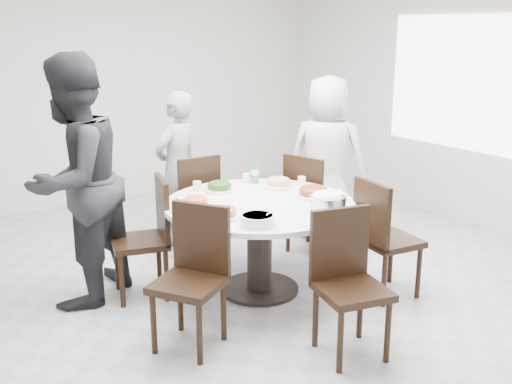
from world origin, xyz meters
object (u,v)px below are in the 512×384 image
diner_right (327,158)px  beverage_bottle (255,170)px  chair_ne (314,203)px  chair_n (191,203)px  dining_table (259,247)px  soup_bowl (258,220)px  chair_s (352,287)px  chair_se (389,238)px  diner_middle (177,168)px  chair_nw (140,239)px  diner_left (75,182)px  chair_sw (188,281)px  rice_bowl (328,203)px

diner_right → beverage_bottle: 1.01m
chair_ne → chair_n: 1.16m
dining_table → soup_bowl: soup_bowl is taller
chair_n → chair_s: bearing=89.2°
chair_se → diner_middle: 2.21m
diner_right → soup_bowl: bearing=91.2°
chair_ne → diner_middle: diner_middle is taller
chair_nw → beverage_bottle: size_ratio=4.08×
chair_n → diner_left: 1.37m
chair_n → dining_table: bearing=91.8°
dining_table → diner_right: (1.28, 0.71, 0.44)m
chair_n → chair_nw: 1.02m
chair_n → chair_sw: (-0.84, -1.57, 0.00)m
chair_nw → rice_bowl: chair_nw is taller
chair_sw → chair_se: size_ratio=1.00×
diner_left → beverage_bottle: diner_left is taller
chair_n → diner_right: 1.42m
chair_s → diner_right: size_ratio=0.58×
diner_middle → diner_right: bearing=128.9°
chair_sw → diner_right: diner_right is taller
rice_bowl → soup_bowl: bearing=178.6°
chair_ne → chair_s: same height
chair_n → beverage_bottle: size_ratio=4.08×
diner_right → diner_middle: size_ratio=1.09×
dining_table → rice_bowl: rice_bowl is taller
chair_sw → diner_left: 1.27m
chair_s → chair_se: same height
rice_bowl → chair_se: bearing=-15.8°
chair_ne → dining_table: bearing=98.9°
chair_nw → diner_middle: bearing=154.8°
chair_sw → chair_se: same height
chair_s → chair_se: bearing=43.8°
dining_table → diner_left: (-1.24, 0.64, 0.58)m
diner_left → chair_s: bearing=87.7°
diner_right → soup_bowl: size_ratio=6.75×
diner_middle → chair_ne: bearing=112.1°
chair_s → soup_bowl: bearing=124.3°
soup_bowl → diner_right: bearing=35.9°
diner_left → rice_bowl: size_ratio=6.98×
chair_n → diner_right: diner_right is taller
chair_sw → chair_nw: bearing=143.9°
dining_table → chair_nw: bearing=151.8°
chair_se → soup_bowl: bearing=88.8°
chair_se → soup_bowl: chair_se is taller
chair_n → beverage_bottle: (0.34, -0.59, 0.39)m
chair_ne → soup_bowl: 1.59m
soup_bowl → chair_ne: bearing=36.2°
chair_se → diner_middle: (-0.82, 2.03, 0.27)m
chair_nw → rice_bowl: bearing=65.8°
chair_ne → chair_sw: size_ratio=1.00×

